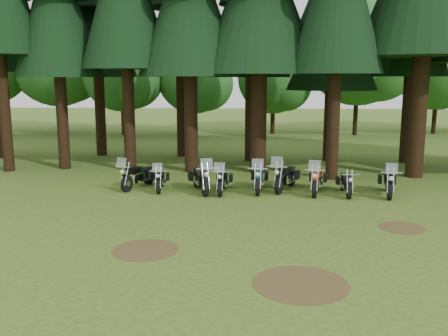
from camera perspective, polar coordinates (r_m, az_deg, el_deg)
The scene contains 20 objects.
ground at distance 15.41m, azimuth 3.72°, elevation -7.07°, with size 120.00×120.00×0.00m, color #3F6019.
pine_back_4 at distance 28.48m, azimuth 12.47°, elevation 17.47°, with size 4.94×4.94×13.78m.
decid_1 at distance 43.51m, azimuth -18.20°, elevation 11.47°, with size 7.91×7.69×9.88m.
decid_2 at distance 40.82m, azimuth -11.26°, elevation 10.65°, with size 6.72×6.53×8.40m.
decid_3 at distance 40.11m, azimuth -3.06°, elevation 10.21°, with size 6.12×5.95×7.65m.
decid_4 at distance 41.06m, azimuth 6.03°, elevation 9.97°, with size 5.93×5.76×7.41m.
decid_5 at distance 41.30m, azimuth 15.69°, elevation 12.24°, with size 8.45×8.21×10.56m.
decid_6 at distance 44.30m, azimuth 23.73°, elevation 10.27°, with size 7.06×6.86×8.82m.
dirt_patch_0 at distance 13.83m, azimuth -8.97°, elevation -9.22°, with size 1.80×1.80×0.01m, color #4C3D1E.
dirt_patch_1 at distance 16.53m, azimuth 19.63°, elevation -6.44°, with size 1.40×1.40×0.01m, color #4C3D1E.
dirt_patch_2 at distance 11.70m, azimuth 8.76°, elevation -12.95°, with size 2.20×2.20×0.01m, color #4C3D1E.
motorcycle_0 at distance 21.24m, azimuth -9.82°, elevation -0.99°, with size 1.12×2.25×1.46m.
motorcycle_1 at distance 20.74m, azimuth -7.27°, elevation -1.33°, with size 0.46×2.08×1.31m.
motorcycle_2 at distance 20.28m, azimuth -2.70°, elevation -1.28°, with size 1.06×2.45×1.56m.
motorcycle_3 at distance 20.16m, azimuth -0.13°, elevation -1.49°, with size 0.46×2.24×1.40m.
motorcycle_4 at distance 20.41m, azimuth 4.02°, elevation -1.25°, with size 0.49×2.43×1.52m.
motorcycle_5 at distance 20.74m, azimuth 7.04°, elevation -1.08°, with size 1.18×2.43×1.57m.
motorcycle_6 at distance 20.38m, azimuth 10.57°, elevation -1.42°, with size 0.80×2.42×1.53m.
motorcycle_7 at distance 20.37m, azimuth 13.77°, elevation -1.78°, with size 0.30×2.08×0.85m.
motorcycle_8 at distance 20.71m, azimuth 18.25°, elevation -1.63°, with size 0.68×2.36×1.48m.
Camera 1 is at (-0.05, -14.70, 4.61)m, focal length 40.00 mm.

